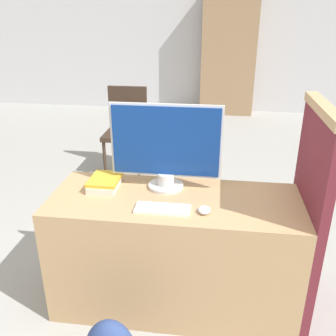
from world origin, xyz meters
The scene contains 10 objects.
ground_plane centered at (0.00, 0.00, 0.00)m, with size 20.00×20.00×0.00m, color #9E9E99.
wall_back centered at (0.00, 5.33, 1.40)m, with size 12.00×0.06×2.80m.
desk centered at (0.00, 0.30, 0.37)m, with size 1.46×0.59×0.74m.
carrel_divider centered at (0.76, 0.33, 0.67)m, with size 0.07×0.66×1.31m.
monitor centered at (-0.07, 0.44, 1.01)m, with size 0.66×0.21×0.52m.
keyboard centered at (-0.05, 0.15, 0.75)m, with size 0.30×0.12×0.02m.
mouse centered at (0.18, 0.15, 0.76)m, with size 0.07×0.08×0.03m.
book_stack centered at (-0.44, 0.38, 0.78)m, with size 0.18×0.24×0.06m.
far_chair centered at (-0.80, 2.35, 0.54)m, with size 0.44×0.44×0.96m.
bookshelf_far centered at (0.35, 5.09, 1.01)m, with size 0.91×0.32×2.03m.
Camera 1 is at (0.22, -1.61, 1.76)m, focal length 40.00 mm.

